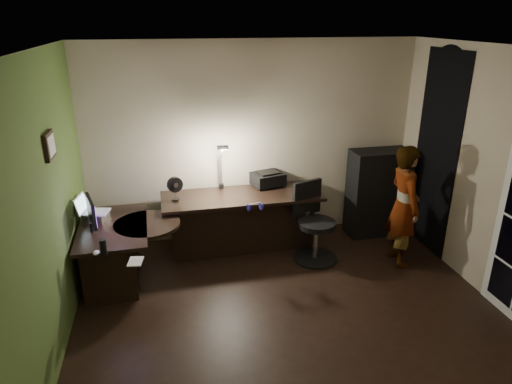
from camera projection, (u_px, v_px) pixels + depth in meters
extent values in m
cube|color=black|center=(290.00, 313.00, 4.87)|extent=(4.50, 4.00, 0.01)
cube|color=silver|center=(298.00, 48.00, 3.89)|extent=(4.50, 4.00, 0.01)
cube|color=#B7A88B|center=(253.00, 142.00, 6.21)|extent=(4.50, 0.01, 2.70)
cube|color=#B7A88B|center=(392.00, 326.00, 2.55)|extent=(4.50, 0.01, 2.70)
cube|color=#B7A88B|center=(43.00, 215.00, 3.96)|extent=(0.01, 4.00, 2.70)
cube|color=#B7A88B|center=(499.00, 180.00, 4.80)|extent=(0.01, 4.00, 2.70)
cube|color=#476228|center=(45.00, 215.00, 3.96)|extent=(0.00, 4.00, 2.70)
cube|color=black|center=(436.00, 154.00, 5.87)|extent=(0.01, 0.90, 2.60)
cube|color=black|center=(49.00, 146.00, 4.19)|extent=(0.04, 0.30, 0.25)
cube|color=black|center=(116.00, 253.00, 5.35)|extent=(0.80, 1.26, 0.72)
cube|color=black|center=(242.00, 222.00, 6.08)|extent=(2.09, 0.76, 0.78)
cube|color=black|center=(378.00, 193.00, 6.47)|extent=(0.83, 0.43, 1.24)
cube|color=silver|center=(96.00, 217.00, 5.36)|extent=(0.32, 0.29, 0.11)
cube|color=silver|center=(94.00, 204.00, 5.30)|extent=(0.38, 0.36, 0.22)
cube|color=black|center=(91.00, 221.00, 5.02)|extent=(0.21, 0.46, 0.30)
ellipsoid|color=silver|center=(96.00, 253.00, 4.63)|extent=(0.07, 0.10, 0.04)
cube|color=black|center=(118.00, 216.00, 5.51)|extent=(0.10, 0.15, 0.01)
cube|color=black|center=(116.00, 224.00, 5.29)|extent=(0.05, 0.12, 0.01)
cylinder|color=black|center=(103.00, 248.00, 4.57)|extent=(0.09, 0.09, 0.18)
cube|color=silver|center=(135.00, 261.00, 4.49)|extent=(0.16, 0.21, 0.01)
cube|color=black|center=(175.00, 188.00, 5.69)|extent=(0.22, 0.16, 0.30)
cube|color=navy|center=(255.00, 206.00, 5.43)|extent=(0.21, 0.13, 0.09)
cube|color=black|center=(268.00, 178.00, 6.23)|extent=(0.48, 0.42, 0.18)
cube|color=black|center=(221.00, 163.00, 6.01)|extent=(0.23, 0.34, 0.69)
cube|color=black|center=(317.00, 224.00, 5.77)|extent=(0.72, 0.72, 1.01)
imported|color=#D8A88C|center=(404.00, 206.00, 5.62)|extent=(0.38, 0.56, 1.54)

